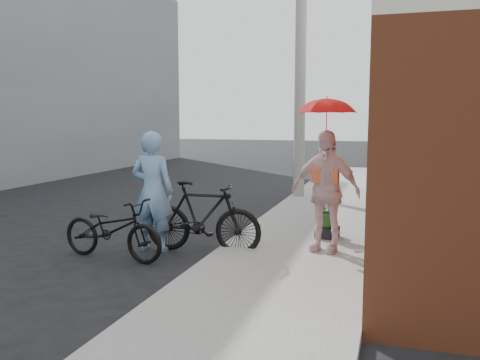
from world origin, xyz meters
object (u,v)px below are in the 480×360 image
at_px(utility_pole, 300,61).
at_px(bike_right, 203,217).
at_px(kimono_woman, 325,191).
at_px(planter, 327,232).
at_px(bike_left, 112,229).
at_px(officer, 153,191).

xyz_separation_m(utility_pole, bike_right, (-0.50, -5.45, -2.93)).
xyz_separation_m(kimono_woman, planter, (-0.06, 0.85, -0.82)).
distance_m(bike_left, planter, 3.48).
bearing_deg(planter, utility_pole, 106.60).
xyz_separation_m(bike_right, kimono_woman, (1.86, 0.24, 0.46)).
bearing_deg(utility_pole, officer, -103.31).
relative_size(officer, bike_right, 1.01).
relative_size(officer, kimono_woman, 1.05).
xyz_separation_m(officer, kimono_woman, (2.67, 0.33, 0.07)).
height_order(utility_pole, bike_left, utility_pole).
distance_m(bike_left, bike_right, 1.37).
xyz_separation_m(utility_pole, planter, (1.30, -4.36, -3.29)).
bearing_deg(planter, bike_left, -148.19).
bearing_deg(bike_right, utility_pole, -7.60).
distance_m(bike_right, kimono_woman, 1.93).
bearing_deg(officer, planter, -158.12).
bearing_deg(kimono_woman, bike_left, -148.69).
bearing_deg(officer, bike_right, -176.43).
relative_size(bike_right, kimono_woman, 1.04).
relative_size(officer, bike_left, 1.09).
bearing_deg(utility_pole, bike_right, -95.24).
xyz_separation_m(bike_left, planter, (2.95, 1.83, -0.25)).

